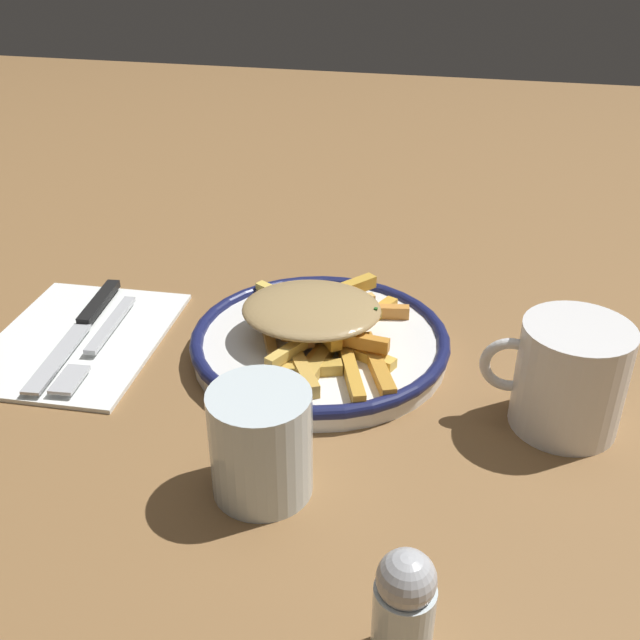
{
  "coord_description": "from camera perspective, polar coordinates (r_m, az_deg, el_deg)",
  "views": [
    {
      "loc": [
        -0.14,
        0.59,
        0.39
      ],
      "look_at": [
        0.0,
        0.0,
        0.04
      ],
      "focal_mm": 41.4,
      "sensor_mm": 36.0,
      "label": 1
    }
  ],
  "objects": [
    {
      "name": "fries_heap",
      "position": [
        0.7,
        -0.03,
        0.02
      ],
      "size": [
        0.17,
        0.2,
        0.04
      ],
      "color": "orange",
      "rests_on": "plate"
    },
    {
      "name": "napkin",
      "position": [
        0.78,
        -18.2,
        -1.3
      ],
      "size": [
        0.17,
        0.22,
        0.01
      ],
      "primitive_type": "cube",
      "rotation": [
        0.0,
        0.0,
        0.05
      ],
      "color": "white",
      "rests_on": "ground_plane"
    },
    {
      "name": "plate",
      "position": [
        0.72,
        -0.0,
        -1.75
      ],
      "size": [
        0.25,
        0.25,
        0.02
      ],
      "color": "white",
      "rests_on": "ground_plane"
    },
    {
      "name": "water_glass",
      "position": [
        0.55,
        -4.72,
        -9.41
      ],
      "size": [
        0.08,
        0.08,
        0.09
      ],
      "primitive_type": "cylinder",
      "color": "silver",
      "rests_on": "ground_plane"
    },
    {
      "name": "ground_plane",
      "position": [
        0.72,
        -0.0,
        -2.63
      ],
      "size": [
        2.6,
        2.6,
        0.0
      ],
      "primitive_type": "plane",
      "color": "olive"
    },
    {
      "name": "fork",
      "position": [
        0.75,
        -16.8,
        -1.62
      ],
      "size": [
        0.03,
        0.18,
        0.01
      ],
      "color": "silver",
      "rests_on": "napkin"
    },
    {
      "name": "knife",
      "position": [
        0.79,
        -17.76,
        -0.14
      ],
      "size": [
        0.04,
        0.21,
        0.01
      ],
      "color": "black",
      "rests_on": "napkin"
    },
    {
      "name": "coffee_mug",
      "position": [
        0.64,
        18.66,
        -4.18
      ],
      "size": [
        0.12,
        0.09,
        0.09
      ],
      "color": "white",
      "rests_on": "ground_plane"
    },
    {
      "name": "salt_shaker",
      "position": [
        0.45,
        6.51,
        -21.26
      ],
      "size": [
        0.04,
        0.04,
        0.08
      ],
      "color": "silver",
      "rests_on": "ground_plane"
    }
  ]
}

